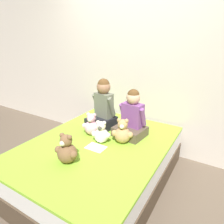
{
  "coord_description": "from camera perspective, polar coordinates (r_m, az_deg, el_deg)",
  "views": [
    {
      "loc": [
        1.16,
        -1.62,
        1.63
      ],
      "look_at": [
        0.0,
        0.31,
        0.78
      ],
      "focal_mm": 32.0,
      "sensor_mm": 36.0,
      "label": 1
    }
  ],
  "objects": [
    {
      "name": "teddy_bear_held_by_left_child",
      "position": [
        2.45,
        -5.85,
        -3.87
      ],
      "size": [
        0.23,
        0.18,
        0.28
      ],
      "rotation": [
        0.0,
        0.0,
        0.22
      ],
      "color": "#DBA3B2",
      "rests_on": "bed"
    },
    {
      "name": "bed",
      "position": [
        2.43,
        -3.91,
        -14.09
      ],
      "size": [
        1.46,
        1.89,
        0.5
      ],
      "color": "#473828",
      "rests_on": "ground_plane"
    },
    {
      "name": "child_on_left",
      "position": [
        2.57,
        -2.67,
        1.13
      ],
      "size": [
        0.35,
        0.39,
        0.65
      ],
      "rotation": [
        0.0,
        0.0,
        -0.19
      ],
      "color": "black",
      "rests_on": "bed"
    },
    {
      "name": "ground_plane",
      "position": [
        2.58,
        -3.77,
        -18.6
      ],
      "size": [
        14.0,
        14.0,
        0.0
      ],
      "primitive_type": "plane",
      "color": "brown"
    },
    {
      "name": "teddy_bear_between_children",
      "position": [
        2.27,
        -3.09,
        -6.11
      ],
      "size": [
        0.21,
        0.17,
        0.26
      ],
      "rotation": [
        0.0,
        0.0,
        0.28
      ],
      "color": "silver",
      "rests_on": "bed"
    },
    {
      "name": "child_on_right",
      "position": [
        2.39,
        5.64,
        -1.57
      ],
      "size": [
        0.39,
        0.35,
        0.57
      ],
      "rotation": [
        0.0,
        0.0,
        -0.12
      ],
      "color": "brown",
      "rests_on": "bed"
    },
    {
      "name": "sign_card",
      "position": [
        2.22,
        -4.63,
        -10.04
      ],
      "size": [
        0.21,
        0.15,
        0.0
      ],
      "color": "white",
      "rests_on": "bed"
    },
    {
      "name": "teddy_bear_held_by_right_child",
      "position": [
        2.25,
        3.01,
        -5.91
      ],
      "size": [
        0.24,
        0.19,
        0.29
      ],
      "rotation": [
        0.0,
        0.0,
        0.3
      ],
      "color": "tan",
      "rests_on": "bed"
    },
    {
      "name": "teddy_bear_at_foot_of_bed",
      "position": [
        1.96,
        -12.79,
        -10.66
      ],
      "size": [
        0.25,
        0.19,
        0.3
      ],
      "rotation": [
        0.0,
        0.0,
        0.05
      ],
      "color": "brown",
      "rests_on": "bed"
    },
    {
      "name": "wall_behind_bed",
      "position": [
        2.93,
        7.61,
        13.1
      ],
      "size": [
        8.0,
        0.06,
        2.5
      ],
      "color": "beige",
      "rests_on": "ground_plane"
    }
  ]
}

